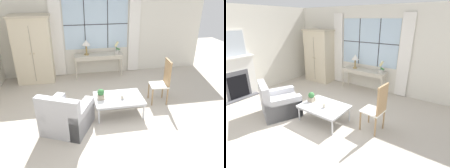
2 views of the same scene
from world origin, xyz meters
The scene contains 13 objects.
ground_plane centered at (0.00, 0.00, 0.00)m, with size 14.00×14.00×0.00m, color #BCB2A3.
wall_back_windowed centered at (0.00, 3.02, 1.40)m, with size 7.20×0.14×2.80m.
wall_left centered at (-3.03, 0.60, 1.40)m, with size 0.06×7.20×2.80m, color silver.
fireplace centered at (-2.91, -0.20, 0.73)m, with size 0.34×1.30×2.09m.
armoire centered at (-1.94, 2.64, 1.01)m, with size 1.15×0.67×2.01m.
console_table centered at (0.01, 2.71, 0.65)m, with size 1.55×0.45×0.73m.
table_lamp centered at (-0.36, 2.74, 1.10)m, with size 0.26×0.26×0.48m.
potted_orchid centered at (0.61, 2.72, 0.89)m, with size 0.19×0.15×0.39m.
armchair_upholstered centered at (-1.02, -0.06, 0.29)m, with size 1.18×1.19×0.89m.
side_chair_wooden centered at (1.39, 0.69, 0.62)m, with size 0.48×0.48×1.13m.
coffee_table centered at (0.17, 0.35, 0.37)m, with size 1.12×0.80×0.41m.
potted_plant_small centered at (-0.24, 0.36, 0.54)m, with size 0.16×0.16×0.25m.
pillar_candle centered at (0.24, 0.27, 0.46)m, with size 0.10×0.10×0.12m.
Camera 2 is at (2.62, -2.53, 2.38)m, focal length 28.00 mm.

